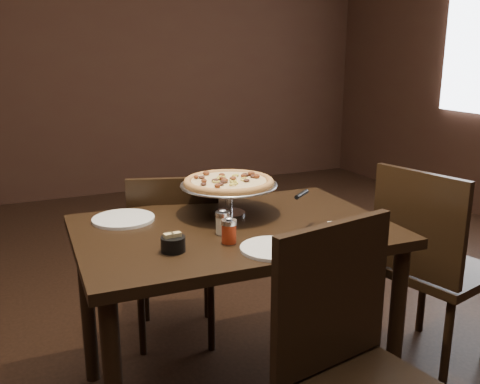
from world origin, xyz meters
name	(u,v)px	position (x,y,z in m)	size (l,w,h in m)	color
room	(246,61)	(0.06, 0.03, 1.40)	(6.04, 7.04, 2.84)	black
dining_table	(234,250)	(-0.03, -0.05, 0.67)	(1.26, 0.87, 0.77)	black
pizza_stand	(229,182)	(0.02, 0.11, 0.91)	(0.41, 0.41, 0.17)	silver
parmesan_shaker	(223,222)	(-0.10, -0.11, 0.81)	(0.06, 0.06, 0.10)	beige
pepper_flake_shaker	(229,231)	(-0.12, -0.21, 0.81)	(0.06, 0.06, 0.10)	maroon
packet_caddy	(173,243)	(-0.33, -0.21, 0.80)	(0.09, 0.09, 0.07)	black
napkin_stack	(351,227)	(0.38, -0.27, 0.77)	(0.14, 0.14, 0.01)	white
plate_left	(123,219)	(-0.41, 0.20, 0.77)	(0.25, 0.25, 0.01)	white
plate_near	(273,248)	(-0.01, -0.34, 0.77)	(0.23, 0.23, 0.01)	white
serving_spatula	(302,195)	(0.21, -0.18, 0.90)	(0.15, 0.15, 0.02)	silver
chair_far	(175,252)	(-0.11, 0.46, 0.48)	(0.52, 0.52, 0.89)	black
chair_near	(359,374)	(0.05, -0.78, 0.52)	(0.52, 0.52, 0.96)	black
chair_side	(430,261)	(0.88, -0.21, 0.52)	(0.54, 0.54, 0.95)	black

